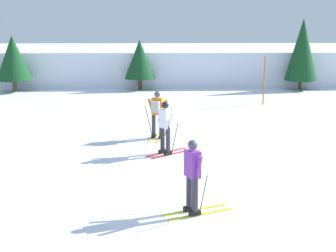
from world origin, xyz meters
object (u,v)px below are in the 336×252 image
Objects in this scene: trail_marker_pole at (264,81)px; conifer_far_left at (140,59)px; skier_white at (166,126)px; conifer_far_right at (302,49)px; conifer_far_centre at (13,58)px; skier_orange at (157,112)px; skier_purple at (193,175)px.

conifer_far_left is at bearing 141.52° from trail_marker_pole.
skier_white is 0.41× the size of conifer_far_right.
conifer_far_centre is (-7.15, -0.62, 0.15)m from conifer_far_left.
skier_white is at bearing -82.78° from skier_orange.
conifer_far_centre is at bearing -175.05° from conifer_far_left.
conifer_far_right is (8.18, 13.31, 1.45)m from skier_white.
skier_purple and skier_orange have the same top height.
conifer_far_right is (3.19, 4.68, 1.18)m from trail_marker_pole.
skier_purple is 4.76m from skier_white.
skier_purple is at bearing -83.51° from skier_orange.
conifer_far_left is (-1.25, 13.58, 0.87)m from skier_white.
skier_orange is 0.72× the size of trail_marker_pole.
skier_purple is at bearing -108.51° from trail_marker_pole.
conifer_far_centre is at bearing 126.71° from skier_orange.
trail_marker_pole is at bearing 71.49° from skier_purple.
skier_purple is at bearing -63.26° from conifer_far_centre.
skier_orange is at bearing -128.52° from trail_marker_pole.
trail_marker_pole is 5.79m from conifer_far_right.
skier_orange is 11.61m from conifer_far_left.
skier_orange is at bearing 96.49° from skier_purple.
skier_orange is 0.41× the size of conifer_far_right.
skier_orange is at bearing -53.29° from conifer_far_centre.
conifer_far_left is 9.45m from conifer_far_right.
trail_marker_pole is (4.47, 13.36, 0.27)m from skier_purple.
skier_orange is 14.15m from conifer_far_right.
trail_marker_pole is at bearing -124.28° from conifer_far_right.
skier_purple is 1.00× the size of skier_white.
conifer_far_left reaches higher than trail_marker_pole.
conifer_far_right reaches higher than skier_purple.
conifer_far_right is (7.67, 18.04, 1.45)m from skier_purple.
conifer_far_left is (-1.76, 18.31, 0.87)m from skier_purple.
skier_purple is 14.09m from trail_marker_pole.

